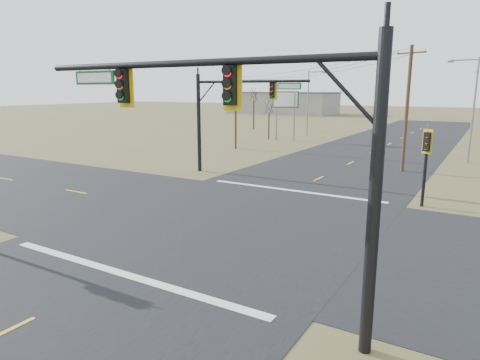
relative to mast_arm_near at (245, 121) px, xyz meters
name	(u,v)px	position (x,y,z in m)	size (l,w,h in m)	color
ground	(234,221)	(-5.12, 7.64, -5.67)	(320.00, 320.00, 0.00)	brown
road_ew	(234,221)	(-5.12, 7.64, -5.66)	(160.00, 14.00, 0.02)	black
road_ns	(234,220)	(-5.12, 7.64, -5.66)	(14.00, 160.00, 0.02)	black
stop_bar_near	(124,274)	(-5.12, 0.14, -5.64)	(12.00, 0.40, 0.01)	silver
stop_bar_far	(294,191)	(-5.12, 15.14, -5.64)	(12.00, 0.40, 0.01)	silver
mast_arm_near	(245,121)	(0.00, 0.00, 0.00)	(11.35, 0.47, 7.84)	black
mast_arm_far	(229,103)	(-11.77, 17.74, -0.17)	(9.47, 0.56, 7.67)	black
pedestal_signal_ne	(426,150)	(2.64, 15.32, -2.46)	(0.67, 0.58, 4.40)	black
utility_pole_near	(407,108)	(-0.39, 25.98, -0.57)	(2.28, 1.01, 9.85)	#4C3420
utility_pole_far	(236,111)	(-19.04, 30.59, -1.47)	(1.95, 0.44, 7.99)	#4C3420
highway_sign	(286,106)	(-17.74, 40.77, -1.25)	(3.14, 1.30, 6.28)	slate
streetlight_a	(471,105)	(3.71, 33.24, -0.50)	(2.59, 0.42, 9.23)	slate
streetlight_c	(309,100)	(-16.98, 46.91, -0.59)	(2.53, 0.31, 9.06)	slate
bare_tree_a	(269,106)	(-20.07, 40.69, -1.35)	(2.34, 2.34, 5.46)	black
bare_tree_b	(254,95)	(-28.95, 52.52, -0.03)	(3.56, 3.56, 7.06)	black
warehouse_left	(282,103)	(-45.12, 97.64, -2.92)	(28.00, 14.00, 5.50)	#9B9489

